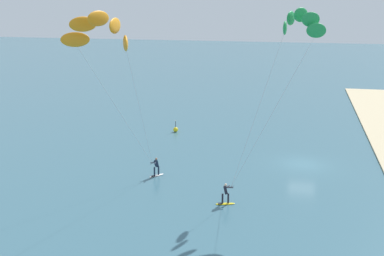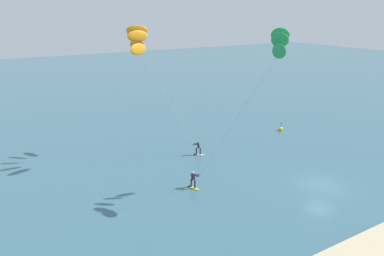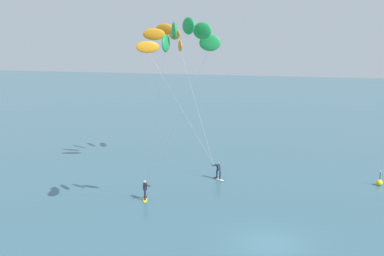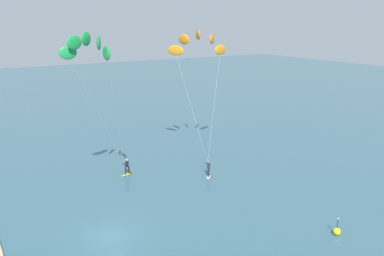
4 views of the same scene
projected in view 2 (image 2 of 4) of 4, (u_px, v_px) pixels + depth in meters
ground_plane at (322, 185)px, 35.46m from camera, size 240.00×240.00×0.00m
kitesurfer_nearshore at (275, 50)px, 29.61m from camera, size 7.23×7.56×14.51m
kitesurfer_mid_water at (140, 43)px, 38.11m from camera, size 8.54×6.34×14.38m
marker_buoy at (281, 129)px, 51.33m from camera, size 0.56×0.56×1.38m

